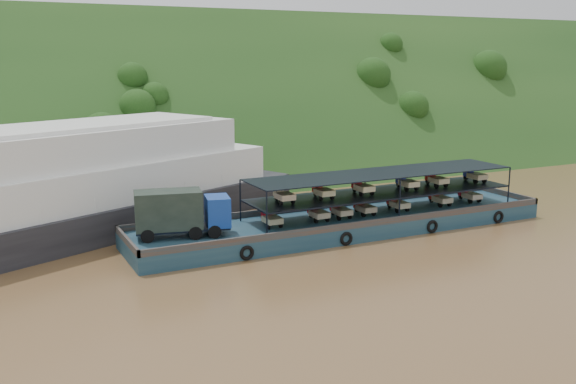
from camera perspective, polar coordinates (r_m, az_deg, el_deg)
name	(u,v)px	position (r m, az deg, el deg)	size (l,w,h in m)	color
ground	(328,237)	(50.40, 3.56, -3.99)	(160.00, 160.00, 0.00)	brown
hillside	(188,167)	(82.84, -8.89, 2.17)	(140.00, 28.00, 28.00)	#143513
cargo_barge	(333,219)	(51.18, 3.98, -2.42)	(35.00, 7.18, 4.58)	#143046
passenger_ferry	(59,189)	(52.90, -19.65, 0.29)	(43.62, 27.05, 8.69)	black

